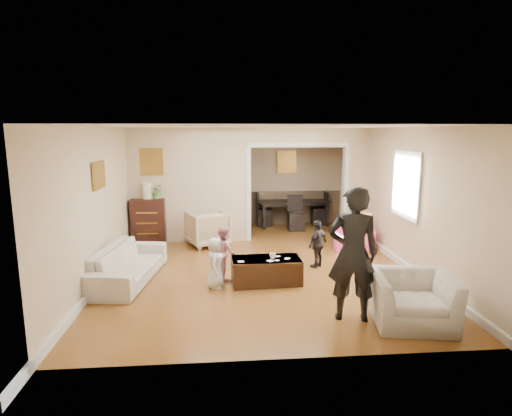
{
  "coord_description": "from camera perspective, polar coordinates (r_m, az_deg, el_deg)",
  "views": [
    {
      "loc": [
        -0.67,
        -7.8,
        2.53
      ],
      "look_at": [
        0.0,
        0.2,
        1.05
      ],
      "focal_mm": 29.45,
      "sensor_mm": 36.0,
      "label": 1
    }
  ],
  "objects": [
    {
      "name": "window_pane",
      "position": [
        8.2,
        19.77,
        2.97
      ],
      "size": [
        0.03,
        0.95,
        1.1
      ],
      "primitive_type": "cube",
      "color": "white",
      "rests_on": "ground"
    },
    {
      "name": "toy_block",
      "position": [
        9.42,
        13.21,
        -2.21
      ],
      "size": [
        0.09,
        0.08,
        0.05
      ],
      "primitive_type": "cube",
      "rotation": [
        0.0,
        0.0,
        0.21
      ],
      "color": "red",
      "rests_on": "play_table"
    },
    {
      "name": "framed_art_sofa_wall",
      "position": [
        7.51,
        -20.57,
        4.21
      ],
      "size": [
        0.03,
        0.55,
        0.4
      ],
      "primitive_type": "cube",
      "color": "brown"
    },
    {
      "name": "cereal_box",
      "position": [
        9.45,
        14.66,
        -1.45
      ],
      "size": [
        0.21,
        0.1,
        0.3
      ],
      "primitive_type": "cube",
      "rotation": [
        0.0,
        0.0,
        -0.14
      ],
      "color": "yellow",
      "rests_on": "play_table"
    },
    {
      "name": "play_table",
      "position": [
        9.41,
        14.06,
        -3.94
      ],
      "size": [
        0.57,
        0.57,
        0.49
      ],
      "primitive_type": "cube",
      "rotation": [
        0.0,
        0.0,
        -0.14
      ],
      "color": "#D83972",
      "rests_on": "ground"
    },
    {
      "name": "floor",
      "position": [
        8.23,
        0.12,
        -7.47
      ],
      "size": [
        7.0,
        7.0,
        0.0
      ],
      "primitive_type": "plane",
      "color": "#995E27",
      "rests_on": "ground"
    },
    {
      "name": "framed_art_partition",
      "position": [
        9.64,
        -13.99,
        6.1
      ],
      "size": [
        0.45,
        0.03,
        0.55
      ],
      "primitive_type": "cube",
      "color": "brown",
      "rests_on": "partition_left"
    },
    {
      "name": "partition_left",
      "position": [
        9.7,
        -8.93,
        3.04
      ],
      "size": [
        2.75,
        0.18,
        2.6
      ],
      "primitive_type": "cube",
      "color": "beige",
      "rests_on": "ground"
    },
    {
      "name": "child_kneel_a",
      "position": [
        6.88,
        -5.58,
        -7.44
      ],
      "size": [
        0.32,
        0.44,
        0.85
      ],
      "primitive_type": "imported",
      "rotation": [
        0.0,
        0.0,
        1.45
      ],
      "color": "silver",
      "rests_on": "ground"
    },
    {
      "name": "coffee_table",
      "position": [
        7.13,
        1.39,
        -8.51
      ],
      "size": [
        1.18,
        0.64,
        0.43
      ],
      "primitive_type": "cube",
      "rotation": [
        0.0,
        0.0,
        0.06
      ],
      "color": "#3C2013",
      "rests_on": "ground"
    },
    {
      "name": "table_lamp",
      "position": [
        9.68,
        -14.53,
        2.28
      ],
      "size": [
        0.22,
        0.22,
        0.36
      ],
      "primitive_type": "cylinder",
      "color": "#F7EAC9",
      "rests_on": "dresser"
    },
    {
      "name": "adult_person",
      "position": [
        5.76,
        13.03,
        -6.08
      ],
      "size": [
        0.74,
        0.55,
        1.84
      ],
      "primitive_type": "imported",
      "rotation": [
        0.0,
        0.0,
        2.96
      ],
      "color": "black",
      "rests_on": "ground"
    },
    {
      "name": "coffee_cup",
      "position": [
        7.01,
        2.26,
        -6.58
      ],
      "size": [
        0.11,
        0.11,
        0.1
      ],
      "primitive_type": "imported",
      "rotation": [
        0.0,
        0.0,
        0.06
      ],
      "color": "silver",
      "rests_on": "coffee_table"
    },
    {
      "name": "partition_header",
      "position": [
        9.76,
        5.74,
        9.79
      ],
      "size": [
        2.22,
        0.18,
        0.35
      ],
      "primitive_type": "cube",
      "color": "beige",
      "rests_on": "partition_right"
    },
    {
      "name": "child_kneel_b",
      "position": [
        7.3,
        -4.36,
        -5.97
      ],
      "size": [
        0.51,
        0.56,
        0.94
      ],
      "primitive_type": "imported",
      "rotation": [
        0.0,
        0.0,
        1.97
      ],
      "color": "pink",
      "rests_on": "ground"
    },
    {
      "name": "cyan_cup",
      "position": [
        9.26,
        13.65,
        -2.34
      ],
      "size": [
        0.08,
        0.08,
        0.08
      ],
      "primitive_type": "cylinder",
      "color": "#25B9B6",
      "rests_on": "play_table"
    },
    {
      "name": "dresser",
      "position": [
        9.8,
        -14.35,
        -1.75
      ],
      "size": [
        0.75,
        0.42,
        1.03
      ],
      "primitive_type": "cube",
      "color": "black",
      "rests_on": "ground"
    },
    {
      "name": "armchair_front",
      "position": [
        6.03,
        20.47,
        -11.57
      ],
      "size": [
        1.17,
        1.06,
        0.67
      ],
      "primitive_type": "imported",
      "rotation": [
        0.0,
        0.0,
        -0.16
      ],
      "color": "beige",
      "rests_on": "ground"
    },
    {
      "name": "armchair_back",
      "position": [
        9.43,
        -6.6,
        -2.75
      ],
      "size": [
        1.09,
        1.1,
        0.77
      ],
      "primitive_type": "imported",
      "rotation": [
        0.0,
        0.0,
        3.53
      ],
      "color": "#C9B28B",
      "rests_on": "ground"
    },
    {
      "name": "child_toddler",
      "position": [
        7.94,
        8.39,
        -4.84
      ],
      "size": [
        0.54,
        0.52,
        0.9
      ],
      "primitive_type": "imported",
      "rotation": [
        0.0,
        0.0,
        -2.39
      ],
      "color": "black",
      "rests_on": "ground"
    },
    {
      "name": "craft_papers",
      "position": [
        6.98,
        1.81,
        -7.05
      ],
      "size": [
        0.89,
        0.36,
        0.0
      ],
      "color": "white",
      "rests_on": "coffee_table"
    },
    {
      "name": "dining_table",
      "position": [
        11.46,
        4.88,
        -0.59
      ],
      "size": [
        2.05,
        1.31,
        0.68
      ],
      "primitive_type": "imported",
      "rotation": [
        0.0,
        0.0,
        0.12
      ],
      "color": "black",
      "rests_on": "ground"
    },
    {
      "name": "partition_right",
      "position": [
        10.17,
        13.27,
        3.23
      ],
      "size": [
        0.55,
        0.18,
        2.6
      ],
      "primitive_type": "cube",
      "color": "beige",
      "rests_on": "ground"
    },
    {
      "name": "framed_art_alcove",
      "position": [
        11.41,
        4.17,
        6.26
      ],
      "size": [
        0.45,
        0.03,
        0.55
      ],
      "primitive_type": "cube",
      "color": "brown"
    },
    {
      "name": "play_bowl",
      "position": [
        9.25,
        14.67,
        -2.5
      ],
      "size": [
        0.23,
        0.23,
        0.05
      ],
      "primitive_type": "imported",
      "rotation": [
        0.0,
        0.0,
        -0.14
      ],
      "color": "white",
      "rests_on": "play_table"
    },
    {
      "name": "sofa",
      "position": [
        7.54,
        -17.01,
        -7.23
      ],
      "size": [
        1.08,
        2.14,
        0.6
      ],
      "primitive_type": "imported",
      "rotation": [
        0.0,
        0.0,
        1.43
      ],
      "color": "beige",
      "rests_on": "ground"
    },
    {
      "name": "potted_plant",
      "position": [
        9.65,
        -13.36,
        2.21
      ],
      "size": [
        0.29,
        0.26,
        0.33
      ],
      "primitive_type": "imported",
      "color": "#427734",
      "rests_on": "dresser"
    }
  ]
}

